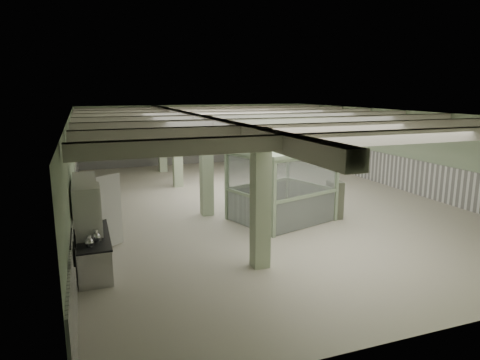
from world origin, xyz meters
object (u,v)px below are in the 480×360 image
object	(u,v)px
walkin_cooler	(88,220)
filing_cabinet	(335,199)
prep_counter	(93,239)
guard_booth	(282,172)

from	to	relation	value
walkin_cooler	filing_cabinet	xyz separation A→B (m)	(8.31, 1.06, -0.44)
prep_counter	walkin_cooler	size ratio (longest dim) A/B	1.91
walkin_cooler	filing_cabinet	size ratio (longest dim) A/B	1.81
guard_booth	prep_counter	bearing A→B (deg)	172.88
prep_counter	walkin_cooler	bearing A→B (deg)	-104.01
guard_booth	filing_cabinet	bearing A→B (deg)	-30.00
guard_booth	filing_cabinet	size ratio (longest dim) A/B	2.87
prep_counter	walkin_cooler	distance (m)	0.73
prep_counter	walkin_cooler	xyz separation A→B (m)	(-0.08, -0.34, 0.65)
prep_counter	filing_cabinet	xyz separation A→B (m)	(8.22, 0.73, 0.21)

